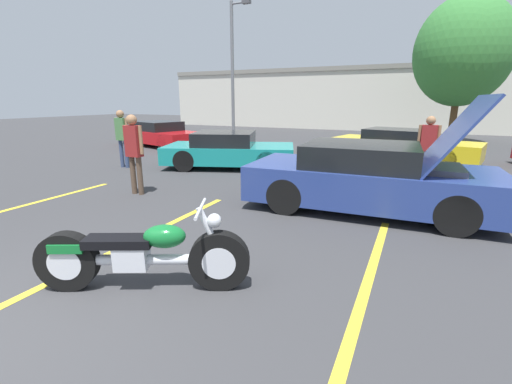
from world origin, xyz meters
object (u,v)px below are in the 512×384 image
show_car_hood_open (370,178)px  spectator_near_motorcycle (134,147)px  light_pole (234,65)px  parked_car_mid_right_row (402,146)px  motorcycle (142,255)px  parked_car_left_row (160,134)px  spectator_by_show_car (122,134)px  parked_car_mid_left_row (229,150)px  tree_background (463,52)px  spectator_midground (428,144)px

show_car_hood_open → spectator_near_motorcycle: show_car_hood_open is taller
light_pole → parked_car_mid_right_row: light_pole is taller
spectator_near_motorcycle → show_car_hood_open: bearing=11.9°
motorcycle → show_car_hood_open: 4.53m
show_car_hood_open → parked_car_left_row: show_car_hood_open is taller
spectator_by_show_car → parked_car_left_row: bearing=118.5°
parked_car_mid_left_row → spectator_by_show_car: 3.37m
light_pole → parked_car_left_row: bearing=-103.9°
parked_car_mid_left_row → tree_background: bearing=36.0°
parked_car_mid_left_row → spectator_by_show_car: bearing=-173.4°
motorcycle → spectator_midground: spectator_midground is taller
parked_car_mid_left_row → spectator_near_motorcycle: spectator_near_motorcycle is taller
motorcycle → parked_car_left_row: 13.06m
spectator_near_motorcycle → parked_car_left_row: bearing=127.1°
light_pole → motorcycle: size_ratio=3.25×
parked_car_mid_left_row → spectator_by_show_car: spectator_by_show_car is taller
parked_car_mid_left_row → spectator_midground: size_ratio=2.60×
parked_car_mid_right_row → spectator_by_show_car: bearing=-135.3°
motorcycle → spectator_midground: (2.89, 7.15, 0.61)m
motorcycle → spectator_by_show_car: 7.91m
motorcycle → spectator_near_motorcycle: (-3.05, 3.08, 0.67)m
parked_car_mid_right_row → spectator_midground: spectator_midground is taller
parked_car_mid_right_row → tree_background: bearing=86.6°
parked_car_mid_left_row → parked_car_left_row: (-5.53, 3.21, 0.01)m
show_car_hood_open → tree_background: bearing=77.7°
tree_background → parked_car_mid_left_row: tree_background is taller
motorcycle → parked_car_mid_right_row: parked_car_mid_right_row is taller
motorcycle → parked_car_mid_right_row: bearing=52.3°
light_pole → spectator_by_show_car: bearing=-82.3°
light_pole → parked_car_mid_right_row: (9.26, -4.73, -3.43)m
tree_background → motorcycle: size_ratio=3.06×
motorcycle → parked_car_mid_right_row: size_ratio=0.44×
light_pole → parked_car_mid_right_row: size_ratio=1.44×
parked_car_mid_left_row → spectator_near_motorcycle: (-0.26, -3.77, 0.53)m
parked_car_mid_left_row → spectator_midground: bearing=-16.9°
parked_car_left_row → tree_background: bearing=45.7°
parked_car_mid_left_row → spectator_near_motorcycle: bearing=-113.8°
parked_car_mid_left_row → parked_car_left_row: 6.40m
tree_background → parked_car_mid_left_row: 12.84m
tree_background → parked_car_left_row: (-12.42, -6.97, -3.73)m
show_car_hood_open → spectator_by_show_car: 7.77m
light_pole → parked_car_mid_left_row: (4.29, -8.23, -3.44)m
parked_car_mid_left_row → spectator_near_motorcycle: 3.82m
parked_car_mid_left_row → show_car_hood_open: bearing=-50.2°
parked_car_mid_left_row → spectator_midground: spectator_midground is taller
light_pole → tree_background: size_ratio=1.06×
show_car_hood_open → parked_car_left_row: bearing=147.2°
show_car_hood_open → spectator_midground: size_ratio=2.72×
light_pole → spectator_midground: (9.98, -7.92, -2.96)m
spectator_midground → spectator_near_motorcycle: bearing=-145.5°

